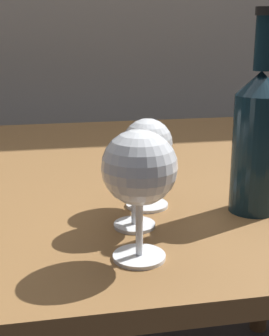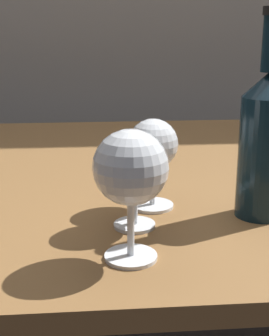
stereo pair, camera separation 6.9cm
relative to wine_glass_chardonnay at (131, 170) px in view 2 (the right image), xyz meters
name	(u,v)px [view 2 (the right image)]	position (x,y,z in m)	size (l,w,h in m)	color
dining_table	(139,210)	(0.05, 0.39, -0.20)	(1.20, 1.00, 0.73)	brown
wine_glass_chardonnay	(131,170)	(0.00, 0.00, 0.00)	(0.09, 0.09, 0.16)	white
wine_glass_cabernet	(134,170)	(0.01, 0.10, -0.03)	(0.08, 0.08, 0.13)	white
wine_glass_amber	(151,147)	(0.05, 0.18, -0.02)	(0.08, 0.08, 0.14)	white
wine_bottle	(264,141)	(0.21, 0.13, 0.00)	(0.07, 0.07, 0.30)	#0F232D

